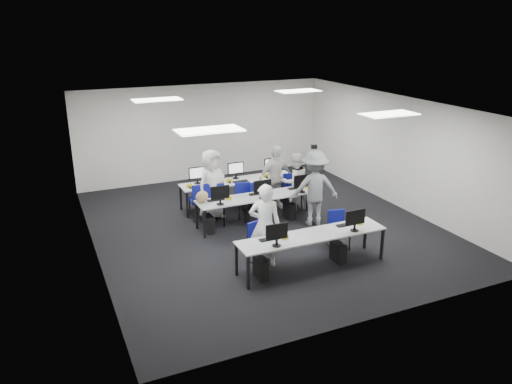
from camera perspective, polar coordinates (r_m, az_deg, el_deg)
name	(u,v)px	position (r m, az deg, el deg)	size (l,w,h in m)	color
room	(263,168)	(11.97, 0.80, 2.75)	(9.00, 9.02, 3.00)	black
ceiling_panels	(263,106)	(11.65, 0.84, 9.78)	(5.20, 4.60, 0.02)	white
desk_front	(312,237)	(10.26, 6.44, -5.12)	(3.20, 0.70, 0.73)	#B5B7B9
desk_mid	(259,198)	(12.40, 0.40, -0.66)	(3.20, 0.70, 0.73)	#B5B7B9
desk_back	(238,182)	(13.62, -2.04, 1.15)	(3.20, 0.70, 0.73)	#B5B7B9
equipment_front	(304,253)	(10.29, 5.49, -6.98)	(2.51, 0.41, 1.19)	#0C54A5
equipment_mid	(253,211)	(12.42, -0.38, -2.20)	(2.91, 0.41, 1.19)	white
equipment_back	(245,192)	(13.81, -1.32, 0.00)	(2.91, 0.41, 1.19)	white
chair_0	(260,250)	(10.59, 0.51, -6.62)	(0.53, 0.56, 0.87)	navy
chair_1	(338,236)	(11.40, 9.37, -5.01)	(0.48, 0.51, 0.84)	navy
chair_2	(215,211)	(12.58, -4.66, -2.23)	(0.64, 0.67, 0.99)	navy
chair_3	(244,206)	(13.00, -1.34, -1.62)	(0.49, 0.53, 0.87)	navy
chair_4	(292,198)	(13.58, 4.16, -0.66)	(0.58, 0.61, 0.93)	navy
chair_5	(200,207)	(12.90, -6.42, -1.74)	(0.52, 0.56, 0.98)	navy
chair_6	(253,202)	(13.28, -0.37, -1.14)	(0.49, 0.53, 0.89)	navy
chair_7	(290,197)	(13.75, 3.86, -0.56)	(0.43, 0.46, 0.81)	navy
handbag	(202,197)	(11.97, -6.21, -0.54)	(0.35, 0.22, 0.28)	olive
student_0	(265,225)	(10.21, 1.01, -3.84)	(0.65, 0.43, 1.78)	silver
student_1	(295,182)	(13.35, 4.48, 1.19)	(0.76, 0.59, 1.56)	silver
student_2	(212,185)	(12.72, -5.05, 0.85)	(0.89, 0.58, 1.81)	silver
student_3	(275,177)	(13.40, 2.22, 1.68)	(1.01, 0.42, 1.73)	silver
photographer	(314,188)	(12.35, 6.69, 0.42)	(1.22, 0.70, 1.89)	slate
dslr_camera	(314,147)	(12.23, 6.65, 5.17)	(0.14, 0.18, 0.10)	black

